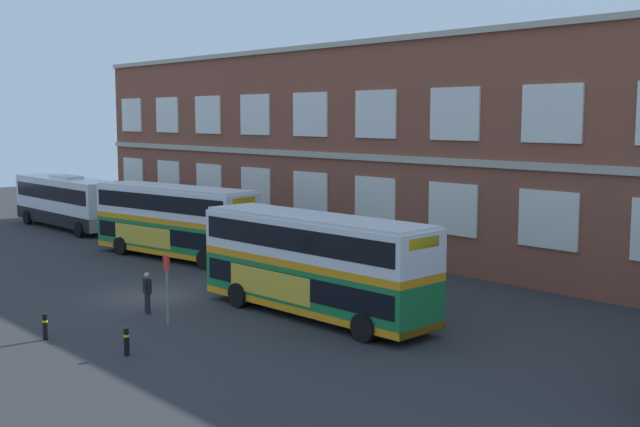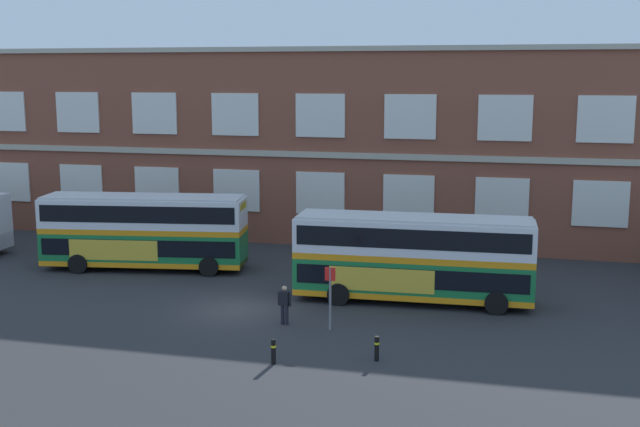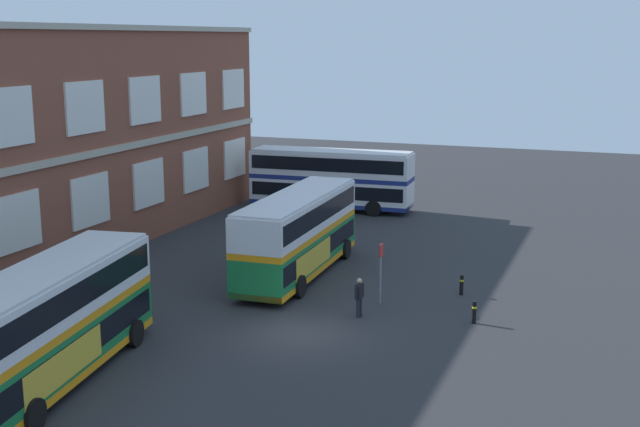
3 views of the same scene
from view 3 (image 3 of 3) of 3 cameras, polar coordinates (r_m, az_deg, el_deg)
ground_plane at (r=34.09m, az=-4.58°, el=-7.78°), size 120.00×120.00×0.00m
double_decker_near at (r=29.41m, az=-18.16°, el=-7.19°), size 11.27×4.25×4.07m
double_decker_middle at (r=40.54m, az=-1.53°, el=-1.36°), size 11.09×3.20×4.07m
double_decker_far at (r=56.39m, az=0.77°, el=2.44°), size 3.30×11.12×4.07m
waiting_passenger at (r=34.88m, az=2.71°, el=-5.67°), size 0.64×0.30×1.70m
bus_stand_flag at (r=36.49m, az=4.20°, el=-3.74°), size 0.44×0.10×2.70m
safety_bollard_west at (r=38.47m, az=9.70°, el=-4.83°), size 0.19×0.19×0.95m
safety_bollard_east at (r=34.83m, az=10.55°, el=-6.66°), size 0.19×0.19×0.95m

